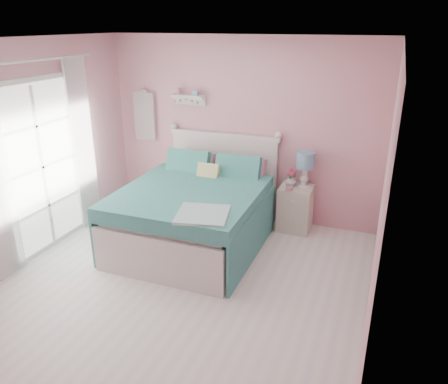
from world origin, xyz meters
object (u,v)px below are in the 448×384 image
Objects in this scene: teacup at (289,188)px; table_lamp at (305,163)px; vase at (291,180)px; bed at (196,213)px; nightstand at (295,208)px.

table_lamp is at bearing 55.35° from teacup.
table_lamp reaches higher than vase.
vase is 0.19m from teacup.
bed reaches higher than table_lamp.
teacup is (1.07, 0.67, 0.26)m from bed.
bed is 1.39m from vase.
table_lamp is at bearing 30.65° from nightstand.
vase is (1.05, 0.86, 0.30)m from bed.
vase is (-0.18, -0.04, -0.26)m from table_lamp.
table_lamp reaches higher than teacup.
vase reaches higher than nightstand.
teacup is at bearing -124.65° from table_lamp.
bed is 4.45× the size of table_lamp.
nightstand is 4.12× the size of vase.
bed is at bearing -140.68° from vase.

